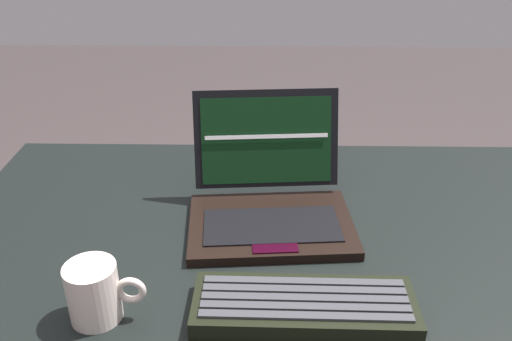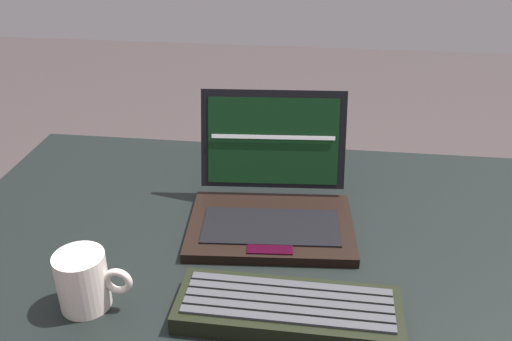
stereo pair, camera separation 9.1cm
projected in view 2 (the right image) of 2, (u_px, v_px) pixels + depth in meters
name	position (u px, v px, depth m)	size (l,w,h in m)	color
desk	(309.00, 278.00, 1.07)	(1.38, 0.74, 0.75)	black
laptop_front	(271.00, 200.00, 1.04)	(0.32, 0.29, 0.22)	black
external_keyboard	(288.00, 309.00, 0.82)	(0.34, 0.12, 0.03)	black
coffee_mug	(83.00, 281.00, 0.83)	(0.12, 0.08, 0.09)	beige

